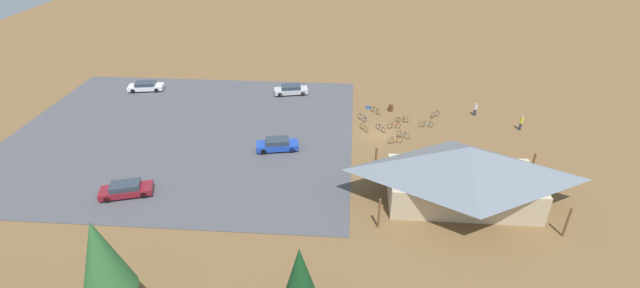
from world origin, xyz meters
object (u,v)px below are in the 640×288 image
(pine_center, at_px, (300,283))
(bicycle_green_near_sign, at_px, (375,110))
(bicycle_red_lone_east, at_px, (394,126))
(trash_bin, at_px, (391,108))
(bicycle_silver_yard_center, at_px, (435,115))
(bicycle_yellow_yard_right, at_px, (364,128))
(bicycle_purple_yard_left, at_px, (381,128))
(bicycle_teal_by_bin, at_px, (426,125))
(car_maroon_far_end, at_px, (126,189))
(lot_sign, at_px, (368,111))
(bicycle_orange_near_porch, at_px, (395,140))
(visitor_at_bikes, at_px, (475,109))
(bike_pavilion, at_px, (465,172))
(car_blue_inner_stall, at_px, (277,144))
(bicycle_white_edge_north, at_px, (362,118))
(visitor_crossing_yard, at_px, (521,123))
(bicycle_blue_yard_front, at_px, (403,135))
(bicycle_black_mid_cluster, at_px, (402,120))
(pine_east, at_px, (101,257))
(car_silver_back_corner, at_px, (291,90))
(car_white_near_entry, at_px, (146,86))

(pine_center, bearing_deg, bicycle_green_near_sign, -99.76)
(bicycle_red_lone_east, distance_m, bicycle_green_near_sign, 4.65)
(trash_bin, height_order, bicycle_silver_yard_center, trash_bin)
(bicycle_yellow_yard_right, relative_size, bicycle_purple_yard_left, 0.97)
(bicycle_teal_by_bin, height_order, car_maroon_far_end, car_maroon_far_end)
(lot_sign, height_order, bicycle_orange_near_porch, lot_sign)
(bicycle_teal_by_bin, xyz_separation_m, visitor_at_bikes, (-6.52, -3.75, 0.51))
(bicycle_teal_by_bin, bearing_deg, bicycle_yellow_yard_right, 10.61)
(bicycle_green_near_sign, relative_size, bicycle_purple_yard_left, 1.01)
(bike_pavilion, bearing_deg, bicycle_purple_yard_left, -63.20)
(lot_sign, height_order, car_blue_inner_stall, lot_sign)
(bike_pavilion, xyz_separation_m, trash_bin, (5.15, -18.79, -2.79))
(bicycle_teal_by_bin, distance_m, bicycle_white_edge_north, 7.80)
(car_maroon_far_end, distance_m, visitor_crossing_yard, 43.86)
(bike_pavilion, xyz_separation_m, bicycle_blue_yard_front, (4.15, -11.74, -2.88))
(bicycle_black_mid_cluster, relative_size, visitor_crossing_yard, 0.92)
(bicycle_teal_by_bin, relative_size, visitor_crossing_yard, 0.98)
(lot_sign, bearing_deg, bicycle_blue_yard_front, 136.39)
(visitor_at_bikes, relative_size, visitor_crossing_yard, 0.94)
(bicycle_yellow_yard_right, xyz_separation_m, bicycle_red_lone_east, (-3.58, -0.76, 0.01))
(bicycle_black_mid_cluster, bearing_deg, bicycle_yellow_yard_right, 28.53)
(bicycle_orange_near_porch, bearing_deg, pine_east, 50.81)
(bicycle_green_near_sign, height_order, car_silver_back_corner, car_silver_back_corner)
(bicycle_red_lone_east, distance_m, car_white_near_entry, 35.33)
(pine_east, xyz_separation_m, bicycle_green_near_sign, (-18.29, -32.60, -4.82))
(bike_pavilion, xyz_separation_m, pine_east, (25.46, 14.53, 1.94))
(lot_sign, bearing_deg, car_white_near_entry, -13.22)
(car_white_near_entry, bearing_deg, pine_east, 110.23)
(trash_bin, distance_m, bicycle_red_lone_east, 4.87)
(visitor_at_bikes, height_order, visitor_crossing_yard, visitor_crossing_yard)
(bicycle_yellow_yard_right, relative_size, bicycle_red_lone_east, 0.82)
(bicycle_teal_by_bin, relative_size, bicycle_orange_near_porch, 1.04)
(lot_sign, xyz_separation_m, visitor_crossing_yard, (-18.05, 0.81, -0.47))
(pine_east, relative_size, car_maroon_far_end, 1.60)
(bike_pavilion, distance_m, bicycle_orange_near_porch, 11.92)
(lot_sign, height_order, bicycle_yellow_yard_right, lot_sign)
(bicycle_yellow_yard_right, relative_size, bicycle_silver_yard_center, 1.05)
(pine_east, relative_size, bicycle_purple_yard_left, 5.75)
(bicycle_green_near_sign, bearing_deg, bicycle_purple_yard_left, 95.76)
(car_white_near_entry, height_order, visitor_crossing_yard, visitor_crossing_yard)
(car_white_near_entry, bearing_deg, bicycle_red_lone_east, 165.32)
(pine_center, bearing_deg, bicycle_yellow_yard_right, -98.52)
(bicycle_black_mid_cluster, relative_size, visitor_at_bikes, 0.99)
(bike_pavilion, relative_size, car_white_near_entry, 3.12)
(bike_pavilion, bearing_deg, car_blue_inner_stall, -23.37)
(trash_bin, distance_m, visitor_crossing_yard, 15.56)
(car_maroon_far_end, bearing_deg, pine_east, 112.52)
(trash_bin, distance_m, bicycle_blue_yard_front, 7.11)
(bicycle_teal_by_bin, bearing_deg, bicycle_black_mid_cluster, -21.73)
(pine_center, relative_size, bicycle_orange_near_porch, 4.46)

